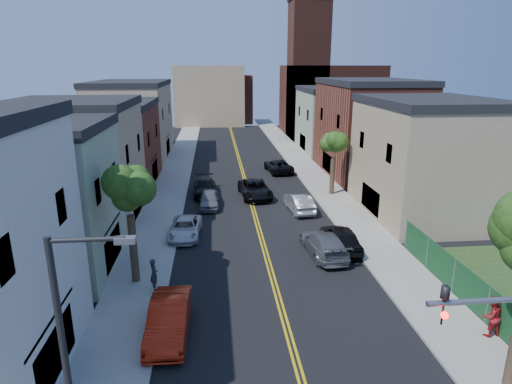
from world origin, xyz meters
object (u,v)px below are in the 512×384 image
object	(u,v)px
black_suv_lane	(255,189)
black_car_right	(341,238)
red_sedan	(169,319)
black_car_left	(205,187)
grey_car_left	(209,199)
grey_car_right	(324,244)
dark_car_right_far	(278,166)
pedestrian_left	(154,274)
silver_car_right	(299,203)
pedestrian_right	(491,316)
white_pickup	(185,228)

from	to	relation	value
black_suv_lane	black_car_right	bearing A→B (deg)	-75.04
red_sedan	black_car_left	distance (m)	22.48
black_suv_lane	black_car_left	bearing A→B (deg)	160.92
grey_car_left	grey_car_right	size ratio (longest dim) A/B	0.79
red_sedan	black_car_left	world-z (taller)	red_sedan
dark_car_right_far	pedestrian_left	world-z (taller)	pedestrian_left
grey_car_left	silver_car_right	xyz separation A→B (m)	(7.66, -1.79, 0.04)
silver_car_right	pedestrian_right	world-z (taller)	pedestrian_right
red_sedan	white_pickup	xyz separation A→B (m)	(0.00, 11.99, -0.17)
silver_car_right	dark_car_right_far	world-z (taller)	silver_car_right
black_car_left	dark_car_right_far	xyz separation A→B (m)	(8.40, 8.46, -0.02)
grey_car_left	pedestrian_left	size ratio (longest dim) A/B	2.39
white_pickup	silver_car_right	bearing A→B (deg)	31.02
grey_car_right	pedestrian_left	xyz separation A→B (m)	(-10.50, -3.80, 0.26)
grey_car_left	black_car_right	bearing A→B (deg)	-47.13
grey_car_left	black_suv_lane	xyz separation A→B (m)	(4.30, 2.68, 0.07)
black_car_left	pedestrian_right	size ratio (longest dim) A/B	2.73
black_car_left	black_suv_lane	world-z (taller)	black_suv_lane
pedestrian_left	white_pickup	bearing A→B (deg)	-32.03
black_car_left	black_suv_lane	distance (m)	4.89
black_car_right	dark_car_right_far	bearing A→B (deg)	-87.93
grey_car_left	silver_car_right	distance (m)	7.87
silver_car_right	black_suv_lane	world-z (taller)	black_suv_lane
red_sedan	dark_car_right_far	world-z (taller)	red_sedan
black_suv_lane	pedestrian_left	size ratio (longest dim) A/B	3.19
black_suv_lane	dark_car_right_far	bearing A→B (deg)	63.95
white_pickup	dark_car_right_far	bearing A→B (deg)	66.78
red_sedan	pedestrian_left	world-z (taller)	pedestrian_left
pedestrian_left	dark_car_right_far	bearing A→B (deg)	-45.42
white_pickup	black_car_right	bearing A→B (deg)	-13.40
black_car_left	black_car_right	bearing A→B (deg)	-58.04
grey_car_right	black_suv_lane	bearing A→B (deg)	-80.19
grey_car_right	pedestrian_left	world-z (taller)	pedestrian_left
grey_car_left	pedestrian_left	xyz separation A→B (m)	(-2.90, -14.46, 0.32)
white_pickup	dark_car_right_far	xyz separation A→B (m)	(9.66, 18.91, 0.10)
black_suv_lane	silver_car_right	bearing A→B (deg)	-58.31
white_pickup	silver_car_right	xyz separation A→B (m)	(9.36, 4.81, 0.11)
black_car_left	pedestrian_left	xyz separation A→B (m)	(-2.45, -18.30, 0.27)
black_car_left	pedestrian_right	distance (m)	27.57
black_car_right	red_sedan	bearing A→B (deg)	38.81
black_car_left	grey_car_right	bearing A→B (deg)	-63.32
black_car_right	black_suv_lane	distance (m)	13.41
black_car_left	pedestrian_right	xyz separation A→B (m)	(13.35, -24.12, 0.35)
black_car_right	silver_car_right	xyz separation A→B (m)	(-1.27, 8.11, -0.07)
dark_car_right_far	black_suv_lane	xyz separation A→B (m)	(-3.66, -9.63, 0.04)
red_sedan	pedestrian_left	bearing A→B (deg)	107.59
pedestrian_right	black_car_right	bearing A→B (deg)	-77.13
grey_car_left	dark_car_right_far	distance (m)	14.65
black_car_right	white_pickup	bearing A→B (deg)	-17.68
black_car_left	black_car_right	distance (m)	16.64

